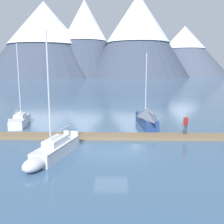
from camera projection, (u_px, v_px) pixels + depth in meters
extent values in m
plane|color=#426689|center=(111.00, 153.00, 18.44)|extent=(700.00, 700.00, 0.00)
cone|color=#424C60|center=(45.00, 40.00, 195.40)|extent=(94.16, 94.16, 56.90)
cone|color=white|center=(44.00, 24.00, 193.37)|extent=(57.31, 57.31, 32.98)
cone|color=#424C60|center=(85.00, 39.00, 194.81)|extent=(61.44, 61.44, 57.92)
cone|color=white|center=(85.00, 21.00, 192.51)|extent=(34.31, 34.31, 30.81)
cone|color=#424C60|center=(138.00, 36.00, 187.51)|extent=(77.72, 77.72, 60.13)
cone|color=white|center=(138.00, 19.00, 185.39)|extent=(47.73, 47.73, 35.17)
cone|color=#4C566B|center=(184.00, 52.00, 208.35)|extent=(72.50, 72.50, 40.59)
cone|color=white|center=(185.00, 38.00, 206.47)|extent=(34.55, 34.55, 18.42)
cube|color=#846B4C|center=(112.00, 136.00, 22.35)|extent=(26.77, 1.90, 0.30)
cylinder|color=#38383D|center=(112.00, 139.00, 21.67)|extent=(25.68, 0.45, 0.24)
cylinder|color=#38383D|center=(112.00, 135.00, 23.05)|extent=(25.68, 0.45, 0.24)
cube|color=white|center=(20.00, 121.00, 27.33)|extent=(2.19, 5.27, 0.86)
ellipsoid|color=white|center=(25.00, 117.00, 30.11)|extent=(1.42, 1.83, 0.81)
cube|color=slate|center=(20.00, 118.00, 27.27)|extent=(2.21, 5.18, 0.06)
cylinder|color=silver|center=(19.00, 81.00, 27.20)|extent=(0.10, 0.10, 7.88)
cylinder|color=silver|center=(18.00, 110.00, 26.43)|extent=(0.51, 2.60, 0.08)
cube|color=white|center=(20.00, 115.00, 27.35)|extent=(1.32, 2.43, 0.42)
cube|color=silver|center=(15.00, 120.00, 24.82)|extent=(1.23, 0.30, 0.36)
cube|color=silver|center=(57.00, 149.00, 17.82)|extent=(2.55, 5.20, 0.85)
ellipsoid|color=silver|center=(34.00, 164.00, 15.11)|extent=(1.59, 2.19, 0.81)
cube|color=slate|center=(57.00, 144.00, 17.76)|extent=(2.56, 5.11, 0.06)
cylinder|color=silver|center=(49.00, 90.00, 16.34)|extent=(0.10, 0.10, 7.69)
cylinder|color=silver|center=(61.00, 129.00, 18.36)|extent=(0.88, 3.11, 0.08)
cube|color=white|center=(56.00, 141.00, 17.60)|extent=(1.47, 2.42, 0.44)
cube|color=silver|center=(71.00, 133.00, 20.04)|extent=(1.19, 0.40, 0.36)
cube|color=navy|center=(146.00, 121.00, 27.24)|extent=(1.76, 6.47, 1.08)
ellipsoid|color=navy|center=(141.00, 115.00, 30.66)|extent=(1.23, 1.66, 1.03)
cube|color=#121D39|center=(146.00, 116.00, 27.15)|extent=(1.79, 6.35, 0.06)
cylinder|color=silver|center=(146.00, 84.00, 27.11)|extent=(0.10, 0.10, 6.66)
cylinder|color=silver|center=(149.00, 110.00, 25.74)|extent=(0.33, 3.67, 0.08)
pyramid|color=slate|center=(147.00, 113.00, 26.61)|extent=(1.92, 5.21, 0.79)
cylinder|color=#384256|center=(186.00, 129.00, 22.56)|extent=(0.14, 0.14, 0.86)
cylinder|color=#384256|center=(184.00, 130.00, 22.41)|extent=(0.14, 0.14, 0.86)
cube|color=#B22823|center=(186.00, 121.00, 22.36)|extent=(0.44, 0.40, 0.60)
sphere|color=#A37556|center=(186.00, 117.00, 22.29)|extent=(0.22, 0.22, 0.22)
cylinder|color=#B22823|center=(188.00, 122.00, 22.51)|extent=(0.09, 0.09, 0.62)
cylinder|color=#B22823|center=(184.00, 122.00, 22.23)|extent=(0.09, 0.09, 0.62)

